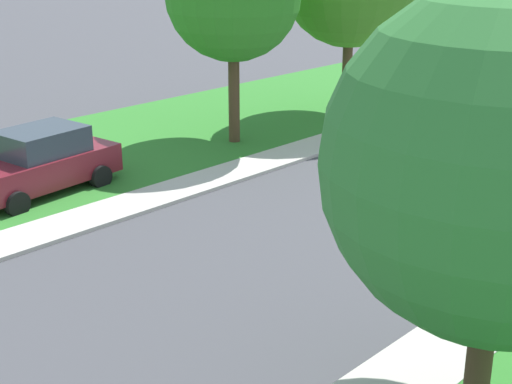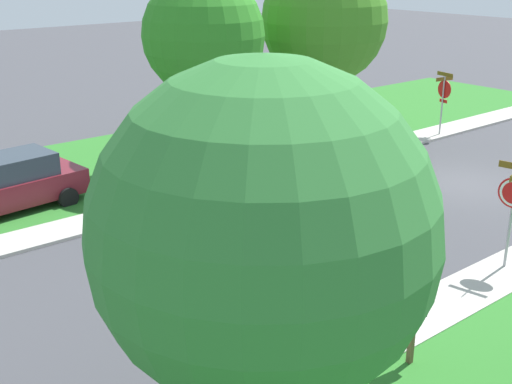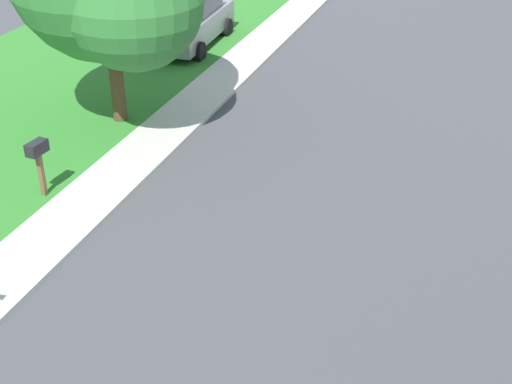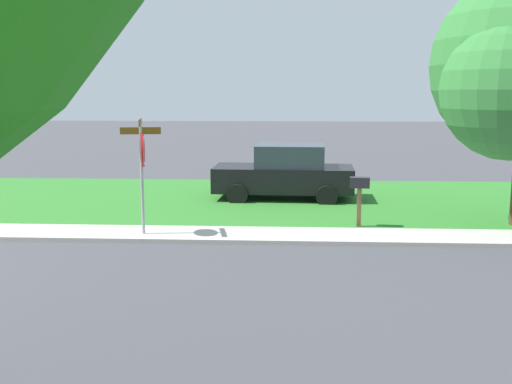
% 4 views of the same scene
% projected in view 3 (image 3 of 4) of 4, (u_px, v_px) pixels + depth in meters
% --- Properties ---
extents(sidewalk_west, '(1.40, 56.00, 0.10)m').
position_uv_depth(sidewalk_west, '(131.00, 162.00, 16.20)').
color(sidewalk_west, '#B7B2A8').
rests_on(sidewalk_west, ground).
extents(car_grey_near_corner, '(2.20, 4.38, 1.76)m').
position_uv_depth(car_grey_near_corner, '(188.00, 20.00, 23.20)').
color(car_grey_near_corner, gray).
rests_on(car_grey_near_corner, ground).
extents(mailbox, '(0.28, 0.50, 1.31)m').
position_uv_depth(mailbox, '(38.00, 155.00, 14.39)').
color(mailbox, brown).
rests_on(mailbox, ground).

